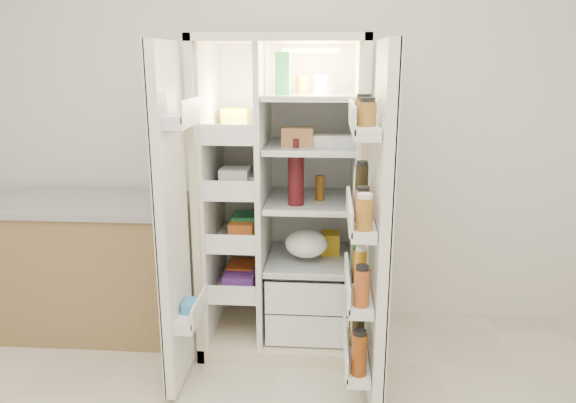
{
  "coord_description": "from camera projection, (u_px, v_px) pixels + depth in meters",
  "views": [
    {
      "loc": [
        0.26,
        -1.46,
        1.68
      ],
      "look_at": [
        0.05,
        1.25,
        0.96
      ],
      "focal_mm": 34.0,
      "sensor_mm": 36.0,
      "label": 1
    }
  ],
  "objects": [
    {
      "name": "fridge_door",
      "position": [
        375.0,
        238.0,
        2.52
      ],
      "size": [
        0.17,
        0.58,
        1.72
      ],
      "color": "white",
      "rests_on": "floor"
    },
    {
      "name": "wall_back",
      "position": [
        289.0,
        112.0,
        3.44
      ],
      "size": [
        4.0,
        0.02,
        2.7
      ],
      "primitive_type": "cube",
      "color": "silver",
      "rests_on": "floor"
    },
    {
      "name": "freezer_door",
      "position": [
        173.0,
        224.0,
        2.68
      ],
      "size": [
        0.15,
        0.4,
        1.72
      ],
      "color": "white",
      "rests_on": "floor"
    },
    {
      "name": "refrigerator",
      "position": [
        287.0,
        220.0,
        3.26
      ],
      "size": [
        0.92,
        0.7,
        1.8
      ],
      "color": "beige",
      "rests_on": "floor"
    },
    {
      "name": "kitchen_counter",
      "position": [
        89.0,
        265.0,
        3.42
      ],
      "size": [
        1.16,
        0.62,
        0.84
      ],
      "color": "olive",
      "rests_on": "floor"
    }
  ]
}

